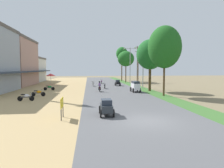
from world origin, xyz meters
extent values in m
plane|color=#7A6B4C|center=(0.00, 0.00, 0.00)|extent=(180.00, 180.00, 0.00)
cube|color=#565659|center=(0.00, 0.00, 0.04)|extent=(9.00, 140.00, 0.08)
cube|color=#3D6B2D|center=(5.70, 0.00, 0.03)|extent=(2.40, 140.00, 0.06)
cube|color=#2D3847|center=(-15.30, 17.22, 3.08)|extent=(1.20, 13.65, 0.25)
cube|color=tan|center=(-20.00, 31.62, 4.80)|extent=(7.74, 12.65, 9.60)
cube|color=#2D3847|center=(-15.53, 31.62, 3.08)|extent=(1.20, 12.65, 0.25)
cube|color=#59514C|center=(-20.00, 31.62, 9.85)|extent=(7.94, 12.85, 0.50)
cube|color=silver|center=(-20.00, 44.85, 3.20)|extent=(6.07, 11.73, 6.40)
cube|color=#2D3847|center=(-16.36, 44.85, 3.08)|extent=(1.20, 11.73, 0.25)
cube|color=#59514C|center=(-20.00, 44.85, 6.65)|extent=(6.27, 11.93, 0.50)
cylinder|color=black|center=(-10.15, 9.77, 0.34)|extent=(0.56, 0.06, 0.56)
cylinder|color=black|center=(-11.39, 9.77, 0.34)|extent=(0.56, 0.06, 0.56)
cube|color=#333338|center=(-10.77, 9.77, 0.52)|extent=(1.12, 0.12, 0.12)
ellipsoid|color=silver|center=(-10.69, 9.77, 0.66)|extent=(0.64, 0.28, 0.32)
cube|color=black|center=(-11.05, 9.77, 0.78)|extent=(0.44, 0.20, 0.10)
cylinder|color=#A5A8AD|center=(-10.21, 9.77, 0.61)|extent=(0.26, 0.05, 0.68)
cylinder|color=black|center=(-10.27, 9.77, 0.98)|extent=(0.04, 0.54, 0.04)
cylinder|color=black|center=(-9.74, 13.48, 0.34)|extent=(0.56, 0.06, 0.56)
cylinder|color=black|center=(-10.98, 13.48, 0.34)|extent=(0.56, 0.06, 0.56)
cube|color=#333338|center=(-10.36, 13.48, 0.52)|extent=(1.12, 0.12, 0.12)
ellipsoid|color=orange|center=(-10.28, 13.48, 0.66)|extent=(0.64, 0.28, 0.32)
cube|color=black|center=(-10.64, 13.48, 0.78)|extent=(0.44, 0.20, 0.10)
cylinder|color=#A5A8AD|center=(-9.80, 13.48, 0.61)|extent=(0.26, 0.05, 0.68)
cylinder|color=black|center=(-9.86, 13.48, 0.98)|extent=(0.04, 0.54, 0.04)
cylinder|color=black|center=(-9.75, 20.68, 0.34)|extent=(0.56, 0.06, 0.56)
cylinder|color=black|center=(-10.99, 20.68, 0.34)|extent=(0.56, 0.06, 0.56)
cube|color=#333338|center=(-10.37, 20.68, 0.52)|extent=(1.12, 0.12, 0.12)
ellipsoid|color=#14722D|center=(-10.29, 20.68, 0.66)|extent=(0.64, 0.28, 0.32)
cube|color=black|center=(-10.65, 20.68, 0.78)|extent=(0.44, 0.20, 0.10)
cylinder|color=#A5A8AD|center=(-9.81, 20.68, 0.61)|extent=(0.26, 0.05, 0.68)
cylinder|color=black|center=(-9.87, 20.68, 0.98)|extent=(0.04, 0.54, 0.04)
cylinder|color=#262628|center=(-5.77, 0.86, 0.46)|extent=(0.06, 0.06, 0.80)
cylinder|color=#262628|center=(-5.77, 1.86, 0.46)|extent=(0.06, 0.06, 0.80)
cube|color=yellow|center=(-5.77, 1.36, 1.21)|extent=(0.04, 1.30, 0.70)
cylinder|color=#99999E|center=(-12.31, 32.59, 1.11)|extent=(0.05, 0.05, 2.10)
cone|color=red|center=(-12.31, 32.59, 2.31)|extent=(2.20, 2.20, 0.55)
cylinder|color=#4C351E|center=(5.99, 12.19, 2.49)|extent=(0.25, 0.25, 4.86)
ellipsoid|color=#1C5A1C|center=(5.99, 12.19, 6.44)|extent=(4.31, 4.31, 5.52)
cylinder|color=#4C351E|center=(5.96, 18.14, 2.33)|extent=(0.42, 0.42, 4.54)
ellipsoid|color=#1C5E23|center=(5.96, 18.14, 5.92)|extent=(4.40, 4.40, 4.80)
cylinder|color=#4C351E|center=(5.97, 38.94, 2.63)|extent=(0.25, 0.25, 5.14)
ellipsoid|color=#1E5F1F|center=(5.97, 38.94, 6.31)|extent=(4.37, 4.37, 4.03)
cylinder|color=#4C351E|center=(5.89, 44.91, 3.55)|extent=(0.28, 0.28, 6.99)
ellipsoid|color=#206623|center=(5.89, 44.91, 8.10)|extent=(3.39, 3.39, 3.85)
cylinder|color=gray|center=(5.80, 21.68, 3.86)|extent=(0.16, 0.16, 7.60)
cylinder|color=gray|center=(5.10, 21.68, 7.51)|extent=(1.40, 0.08, 0.08)
ellipsoid|color=silver|center=(4.40, 21.68, 7.44)|extent=(0.36, 0.20, 0.14)
cylinder|color=gray|center=(6.50, 21.68, 7.51)|extent=(1.40, 0.08, 0.08)
ellipsoid|color=silver|center=(7.20, 21.68, 7.44)|extent=(0.36, 0.20, 0.14)
cylinder|color=gray|center=(5.80, 32.74, 4.29)|extent=(0.16, 0.16, 8.45)
cylinder|color=gray|center=(5.10, 32.74, 8.36)|extent=(1.40, 0.08, 0.08)
ellipsoid|color=silver|center=(4.40, 32.74, 8.29)|extent=(0.36, 0.20, 0.14)
cylinder|color=gray|center=(6.50, 32.74, 8.36)|extent=(1.40, 0.08, 0.08)
ellipsoid|color=silver|center=(7.20, 32.74, 8.29)|extent=(0.36, 0.20, 0.14)
cylinder|color=brown|center=(9.27, 38.76, 4.34)|extent=(0.20, 0.20, 8.69)
cube|color=#473323|center=(9.27, 38.76, 8.19)|extent=(1.80, 0.10, 0.10)
cylinder|color=brown|center=(9.31, 39.90, 4.88)|extent=(0.20, 0.20, 9.77)
cube|color=#473323|center=(9.31, 39.90, 9.27)|extent=(1.80, 0.10, 0.10)
cube|color=#282D33|center=(-2.56, 2.00, 0.66)|extent=(0.84, 1.95, 0.50)
cube|color=#232B38|center=(-2.56, 1.95, 1.11)|extent=(0.77, 1.10, 0.40)
cylinder|color=black|center=(-3.03, 2.70, 0.38)|extent=(0.10, 0.60, 0.60)
cylinder|color=black|center=(-2.09, 2.70, 0.38)|extent=(0.10, 0.60, 0.60)
cylinder|color=black|center=(-3.03, 1.30, 0.38)|extent=(0.10, 0.60, 0.60)
cylinder|color=black|center=(-2.09, 1.30, 0.38)|extent=(0.10, 0.60, 0.60)
cube|color=silver|center=(3.22, 16.66, 0.93)|extent=(0.95, 2.40, 0.95)
cube|color=#232B38|center=(3.22, 16.56, 1.58)|extent=(0.87, 2.00, 0.35)
cylinder|color=black|center=(3.76, 15.80, 0.42)|extent=(0.12, 0.68, 0.68)
cylinder|color=black|center=(2.69, 15.80, 0.42)|extent=(0.12, 0.68, 0.68)
cylinder|color=black|center=(3.76, 17.53, 0.42)|extent=(0.12, 0.68, 0.68)
cylinder|color=black|center=(2.69, 17.53, 0.42)|extent=(0.12, 0.68, 0.68)
cube|color=black|center=(2.19, 28.20, 0.66)|extent=(0.84, 1.95, 0.50)
cube|color=#232B38|center=(2.19, 28.25, 1.11)|extent=(0.77, 1.10, 0.40)
cylinder|color=black|center=(2.66, 27.50, 0.38)|extent=(0.10, 0.60, 0.60)
cylinder|color=black|center=(1.72, 27.50, 0.38)|extent=(0.10, 0.60, 0.60)
cylinder|color=black|center=(2.66, 28.90, 0.38)|extent=(0.10, 0.60, 0.60)
cylinder|color=black|center=(1.72, 28.90, 0.38)|extent=(0.10, 0.60, 0.60)
cylinder|color=black|center=(-2.21, 18.37, 0.36)|extent=(0.06, 0.56, 0.56)
cylinder|color=black|center=(-2.21, 17.13, 0.36)|extent=(0.06, 0.56, 0.56)
cube|color=#333338|center=(-2.21, 17.75, 0.54)|extent=(0.12, 1.12, 0.12)
ellipsoid|color=red|center=(-2.21, 17.83, 0.68)|extent=(0.28, 0.64, 0.32)
cube|color=black|center=(-2.21, 17.47, 0.80)|extent=(0.20, 0.44, 0.10)
cylinder|color=#A5A8AD|center=(-2.21, 18.31, 0.63)|extent=(0.05, 0.26, 0.68)
cylinder|color=black|center=(-2.21, 18.25, 1.00)|extent=(0.54, 0.04, 0.04)
ellipsoid|color=#724C8C|center=(-2.21, 17.55, 1.20)|extent=(0.36, 0.28, 0.64)
sphere|color=black|center=(-2.21, 17.59, 1.60)|extent=(0.28, 0.28, 0.28)
cylinder|color=#2D2D38|center=(-2.35, 17.65, 0.56)|extent=(0.12, 0.12, 0.48)
cylinder|color=#2D2D38|center=(-2.07, 17.65, 0.56)|extent=(0.12, 0.12, 0.48)
cylinder|color=black|center=(-1.03, 22.96, 0.36)|extent=(0.06, 0.56, 0.56)
cylinder|color=black|center=(-1.03, 21.72, 0.36)|extent=(0.06, 0.56, 0.56)
cube|color=#333338|center=(-1.03, 22.34, 0.54)|extent=(0.12, 1.12, 0.12)
ellipsoid|color=black|center=(-1.03, 22.42, 0.68)|extent=(0.28, 0.64, 0.32)
cube|color=black|center=(-1.03, 22.06, 0.80)|extent=(0.20, 0.44, 0.10)
cylinder|color=#A5A8AD|center=(-1.03, 22.90, 0.63)|extent=(0.05, 0.26, 0.68)
cylinder|color=black|center=(-1.03, 22.84, 1.00)|extent=(0.54, 0.04, 0.04)
cylinder|color=black|center=(-2.97, 28.33, 0.36)|extent=(0.06, 0.56, 0.56)
cylinder|color=black|center=(-2.97, 27.09, 0.36)|extent=(0.06, 0.56, 0.56)
cube|color=#333338|center=(-2.97, 27.71, 0.54)|extent=(0.12, 1.12, 0.12)
ellipsoid|color=silver|center=(-2.97, 27.79, 0.68)|extent=(0.28, 0.64, 0.32)
cube|color=black|center=(-2.97, 27.43, 0.80)|extent=(0.20, 0.44, 0.10)
cylinder|color=#A5A8AD|center=(-2.97, 28.27, 0.63)|extent=(0.05, 0.26, 0.68)
cylinder|color=black|center=(-2.97, 28.21, 1.00)|extent=(0.54, 0.04, 0.04)
cylinder|color=black|center=(-0.81, 35.08, 0.36)|extent=(0.06, 0.56, 0.56)
cylinder|color=black|center=(-0.81, 33.84, 0.36)|extent=(0.06, 0.56, 0.56)
cube|color=#333338|center=(-0.81, 34.46, 0.54)|extent=(0.12, 1.12, 0.12)
ellipsoid|color=#8C1E8C|center=(-0.81, 34.54, 0.68)|extent=(0.28, 0.64, 0.32)
cube|color=black|center=(-0.81, 34.18, 0.80)|extent=(0.20, 0.44, 0.10)
cylinder|color=#A5A8AD|center=(-0.81, 35.02, 0.63)|extent=(0.05, 0.26, 0.68)
cylinder|color=black|center=(-0.81, 34.96, 1.00)|extent=(0.54, 0.04, 0.04)
camera|label=1|loc=(-3.88, -12.75, 3.59)|focal=31.64mm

